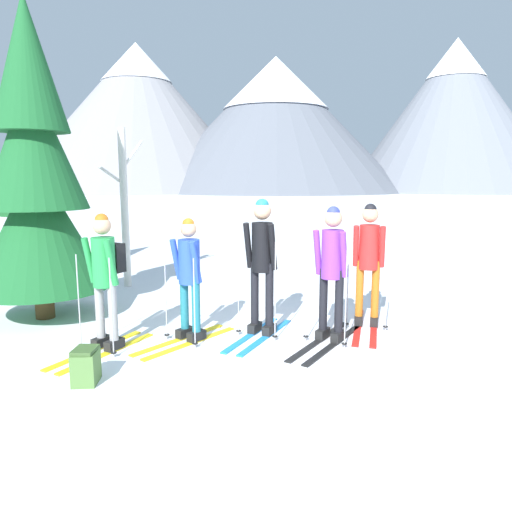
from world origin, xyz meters
TOP-DOWN VIEW (x-y plane):
  - ground_plane at (0.00, 0.00)m, footprint 400.00×400.00m
  - skier_in_green at (-1.88, -0.46)m, footprint 0.97×1.54m
  - skier_in_blue at (-0.91, -0.10)m, footprint 1.21×1.44m
  - skier_in_black at (0.04, 0.17)m, footprint 0.93×1.61m
  - skier_in_purple at (0.94, -0.07)m, footprint 1.17×1.71m
  - skier_in_red at (1.55, 0.59)m, footprint 0.69×1.77m
  - pine_tree_near at (-3.30, 0.87)m, footprint 1.95×1.95m
  - pine_tree_mid at (-4.92, 3.81)m, footprint 1.58×1.58m
  - birch_tree_tall at (-2.67, 3.06)m, footprint 0.75×0.58m
  - backpack_on_snow_front at (-1.78, -1.47)m, footprint 0.27×0.34m
  - mountain_ridge_distant at (-0.65, 69.79)m, footprint 83.65×41.33m

SIDE VIEW (x-z plane):
  - ground_plane at x=0.00m, z-range 0.00..0.00m
  - backpack_on_snow_front at x=-1.78m, z-range 0.00..0.38m
  - skier_in_blue at x=-0.91m, z-range 0.07..1.69m
  - skier_in_green at x=-1.88m, z-range 0.11..1.82m
  - skier_in_purple at x=0.94m, z-range 0.09..1.87m
  - skier_in_red at x=1.55m, z-range 0.09..1.87m
  - skier_in_black at x=0.04m, z-range 0.11..1.97m
  - birch_tree_tall at x=-2.67m, z-range 0.04..3.11m
  - pine_tree_mid at x=-4.92m, z-range -0.16..3.65m
  - pine_tree_near at x=-3.30m, z-range -0.20..4.51m
  - mountain_ridge_distant at x=-0.65m, z-range -0.25..22.25m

